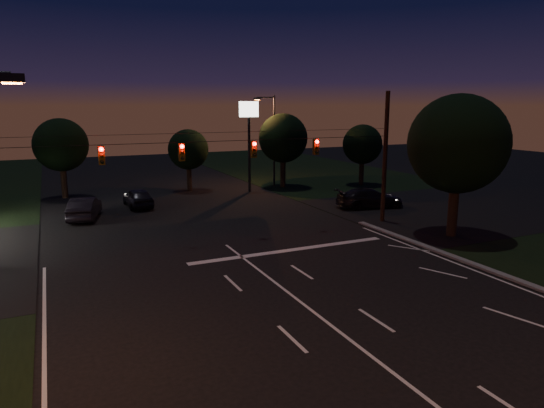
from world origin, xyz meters
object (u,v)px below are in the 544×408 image
car_oncoming_b (85,208)px  car_oncoming_a (138,197)px  car_cross (370,198)px  utility_pole_right (382,221)px  tree_right_near (456,145)px

car_oncoming_b → car_oncoming_a: bearing=-132.8°
car_oncoming_a → car_cross: bearing=151.6°
utility_pole_right → car_oncoming_a: utility_pole_right is taller
utility_pole_right → car_oncoming_b: 21.29m
car_oncoming_a → car_cross: 18.61m
car_oncoming_a → tree_right_near: bearing=131.1°
car_oncoming_b → car_cross: bearing=179.5°
tree_right_near → car_cross: (0.42, 9.01, -4.90)m
tree_right_near → car_oncoming_b: bearing=145.0°
utility_pole_right → car_cross: size_ratio=1.67×
car_oncoming_b → car_cross: (20.95, -5.39, -0.01)m
utility_pole_right → car_oncoming_b: size_ratio=1.87×
tree_right_near → car_oncoming_b: 25.55m
car_oncoming_a → car_cross: size_ratio=0.84×
utility_pole_right → car_cross: 4.67m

